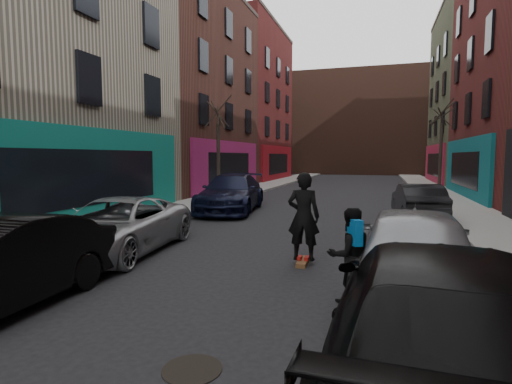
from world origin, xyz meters
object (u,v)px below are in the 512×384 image
Objects in this scene: parked_right_end at (418,201)px; manhole at (192,369)px; skateboard at (303,262)px; tree_right_far at (441,139)px; parked_left_end at (231,193)px; parked_right_far at (414,248)px; tree_left_far at (218,140)px; pedestrian at (350,255)px; skateboarder at (304,216)px; parked_left_far at (117,226)px; parked_right_mid at (441,320)px.

parked_right_end is 6.10× the size of manhole.
skateboard reaches higher than manhole.
parked_right_end is (-2.16, -10.54, -2.83)m from tree_right_far.
tree_right_far is 8.50× the size of skateboard.
parked_left_end is 1.19× the size of parked_right_far.
tree_left_far is at bearing 118.89° from skateboard.
manhole is (-1.57, -2.75, -0.81)m from pedestrian.
parked_left_far is at bearing 3.23° from skateboarder.
parked_left_end is 1.34× the size of parked_right_end.
parked_right_far reaches higher than parked_left_far.
parked_right_far is 1.12× the size of parked_right_end.
pedestrian is at bearing -59.98° from tree_left_far.
skateboarder is at bearing 63.07° from parked_right_end.
parked_left_end is at bearing -60.22° from skateboarder.
parked_left_end is (2.49, -4.55, -2.55)m from tree_left_far.
pedestrian is (-1.08, -0.87, -0.00)m from parked_right_far.
pedestrian is (5.88, -1.76, 0.11)m from parked_left_far.
pedestrian is (1.17, -2.13, 0.76)m from skateboard.
tree_right_far is at bearing 25.82° from tree_left_far.
tree_right_far is 19.33m from skateboard.
parked_right_mid is 5.08m from skateboarder.
parked_right_far is at bearing -13.05° from parked_left_far.
parked_right_mid is (6.96, -4.17, 0.09)m from parked_left_far.
tree_right_far is at bearing 76.29° from manhole.
tree_right_far is 19.95m from parked_right_far.
pedestrian is at bearing -67.21° from parked_left_end.
parked_left_end is at bearing 119.78° from skateboard.
skateboarder reaches higher than manhole.
parked_left_far is at bearing -79.06° from tree_left_far.
pedestrian reaches higher than manhole.
pedestrian is 2.30× the size of manhole.
tree_right_far is 24.09m from manhole.
parked_left_end reaches higher than skateboard.
parked_right_far is at bearing -55.22° from tree_left_far.
parked_left_far is 11.25m from parked_right_end.
tree_left_far is at bearing -52.64° from parked_right_far.
skateboarder is (7.15, -12.27, -2.28)m from tree_left_far.
skateboarder is at bearing -106.03° from tree_right_far.
parked_right_far is at bearing -88.11° from parked_right_mid.
parked_left_end is at bearing -49.86° from parked_right_far.
skateboarder is at bearing 85.31° from manhole.
parked_left_far is 7.21× the size of manhole.
parked_right_far is (6.96, -0.89, 0.11)m from parked_left_far.
parked_right_end is at bearing -23.89° from tree_left_far.
tree_left_far is 9.29× the size of manhole.
parked_right_far reaches higher than parked_right_end.
parked_right_end is (7.79, 8.11, 0.00)m from parked_left_far.
parked_right_mid is at bearing -60.80° from tree_left_far.
manhole is at bearing -68.52° from tree_left_far.
skateboard is (-3.09, -7.74, -0.65)m from parked_right_end.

